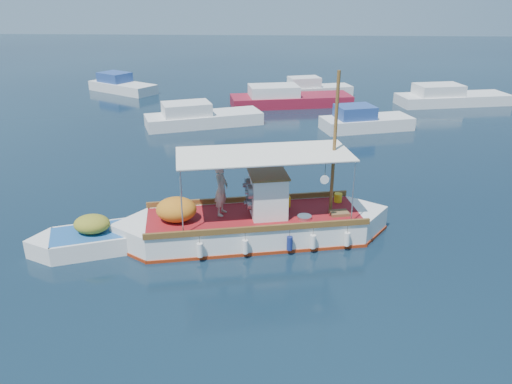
{
  "coord_description": "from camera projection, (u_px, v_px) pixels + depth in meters",
  "views": [
    {
      "loc": [
        0.16,
        -16.55,
        8.73
      ],
      "look_at": [
        -0.72,
        0.0,
        1.82
      ],
      "focal_mm": 35.0,
      "sensor_mm": 36.0,
      "label": 1
    }
  ],
  "objects": [
    {
      "name": "bg_boat_ne",
      "position": [
        364.0,
        122.0,
        32.27
      ],
      "size": [
        6.2,
        3.78,
        1.8
      ],
      "rotation": [
        0.0,
        0.0,
        0.29
      ],
      "color": "silver",
      "rests_on": "ground"
    },
    {
      "name": "bg_boat_e",
      "position": [
        449.0,
        98.0,
        39.02
      ],
      "size": [
        9.06,
        4.38,
        1.8
      ],
      "rotation": [
        0.0,
        0.0,
        0.21
      ],
      "color": "silver",
      "rests_on": "ground"
    },
    {
      "name": "bg_boat_far_n",
      "position": [
        312.0,
        90.0,
        42.07
      ],
      "size": [
        6.56,
        3.71,
        1.8
      ],
      "rotation": [
        0.0,
        0.0,
        0.29
      ],
      "color": "silver",
      "rests_on": "ground"
    },
    {
      "name": "bg_boat_nw",
      "position": [
        200.0,
        118.0,
        33.19
      ],
      "size": [
        7.99,
        5.01,
        1.8
      ],
      "rotation": [
        0.0,
        0.0,
        0.37
      ],
      "color": "silver",
      "rests_on": "ground"
    },
    {
      "name": "ground",
      "position": [
        275.0,
        237.0,
        18.62
      ],
      "size": [
        160.0,
        160.0,
        0.0
      ],
      "primitive_type": "plane",
      "color": "black",
      "rests_on": "ground"
    },
    {
      "name": "fishing_caique",
      "position": [
        252.0,
        225.0,
        18.35
      ],
      "size": [
        10.1,
        4.25,
        6.29
      ],
      "rotation": [
        0.0,
        0.0,
        0.21
      ],
      "color": "white",
      "rests_on": "ground"
    },
    {
      "name": "bg_boat_far_w",
      "position": [
        121.0,
        86.0,
        43.68
      ],
      "size": [
        6.64,
        5.35,
        1.8
      ],
      "rotation": [
        0.0,
        0.0,
        -0.56
      ],
      "color": "silver",
      "rests_on": "ground"
    },
    {
      "name": "dinghy",
      "position": [
        115.0,
        238.0,
        17.9
      ],
      "size": [
        5.73,
        3.17,
        1.49
      ],
      "rotation": [
        0.0,
        0.0,
        0.36
      ],
      "color": "white",
      "rests_on": "ground"
    },
    {
      "name": "bg_boat_n",
      "position": [
        287.0,
        99.0,
        38.64
      ],
      "size": [
        9.64,
        4.64,
        1.8
      ],
      "rotation": [
        0.0,
        0.0,
        0.21
      ],
      "color": "maroon",
      "rests_on": "ground"
    }
  ]
}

